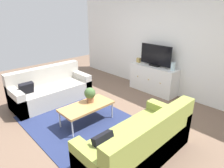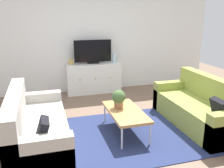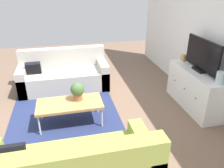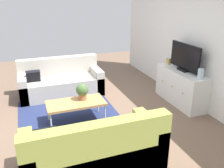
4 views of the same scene
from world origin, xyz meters
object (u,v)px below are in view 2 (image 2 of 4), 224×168
tv_console (94,78)px  couch_right_side (201,109)px  potted_plant (119,98)px  flat_screen_tv (93,52)px  glass_vase (115,58)px  couch_left_side (33,130)px  mantel_clock (71,62)px  coffee_table (125,112)px

tv_console → couch_right_side: bearing=-58.6°
tv_console → potted_plant: bearing=-91.0°
flat_screen_tv → glass_vase: (0.55, -0.02, -0.18)m
couch_left_side → glass_vase: (1.97, 2.37, 0.56)m
tv_console → flat_screen_tv: 0.66m
flat_screen_tv → glass_vase: bearing=-2.1°
couch_left_side → potted_plant: (1.38, 0.20, 0.29)m
couch_right_side → glass_vase: 2.60m
mantel_clock → glass_vase: bearing=0.0°
potted_plant → tv_console: 2.18m
coffee_table → potted_plant: potted_plant is taller
flat_screen_tv → coffee_table: bearing=-89.2°
couch_left_side → glass_vase: bearing=50.3°
couch_right_side → mantel_clock: 3.15m
potted_plant → mantel_clock: bearing=103.2°
glass_vase → potted_plant: bearing=-105.1°
couch_left_side → mantel_clock: bearing=69.8°
coffee_table → flat_screen_tv: size_ratio=1.16×
coffee_table → mantel_clock: mantel_clock is taller
couch_left_side → flat_screen_tv: bearing=59.3°
coffee_table → couch_left_side: bearing=-177.9°
couch_right_side → glass_vase: bearing=110.8°
couch_right_side → mantel_clock: size_ratio=14.47×
potted_plant → glass_vase: size_ratio=1.53×
couch_right_side → tv_console: size_ratio=1.41×
couch_left_side → mantel_clock: (0.87, 2.37, 0.52)m
potted_plant → glass_vase: glass_vase is taller
couch_right_side → coffee_table: couch_right_side is taller
coffee_table → flat_screen_tv: 2.43m
couch_left_side → tv_console: size_ratio=1.41×
couch_right_side → mantel_clock: (-2.00, 2.37, 0.52)m
couch_left_side → coffee_table: couch_left_side is taller
couch_right_side → glass_vase: size_ratio=9.27×
tv_console → coffee_table: bearing=-89.2°
coffee_table → glass_vase: glass_vase is taller
couch_right_side → flat_screen_tv: 2.90m
couch_left_side → mantel_clock: 2.58m
flat_screen_tv → glass_vase: flat_screen_tv is taller
tv_console → mantel_clock: (-0.55, 0.00, 0.44)m
coffee_table → tv_console: bearing=90.8°
potted_plant → flat_screen_tv: flat_screen_tv is taller
coffee_table → tv_console: 2.32m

